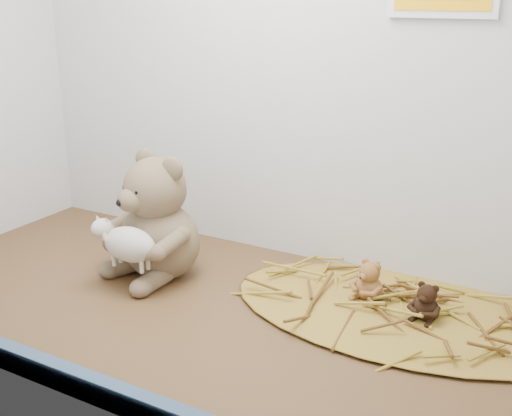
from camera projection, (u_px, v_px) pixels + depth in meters
The scene contains 7 objects.
alcove_shell at pixel (223, 40), 104.88cm from camera, with size 120.40×60.20×90.40cm.
front_rail at pixel (81, 383), 87.60cm from camera, with size 119.28×2.20×3.60cm, color #38556B.
straw_bed at pixel (396, 311), 109.85cm from camera, with size 59.25×34.40×1.15cm, color olive.
main_teddy at pixel (159, 215), 121.87cm from camera, with size 19.63×20.72×24.35cm, color olive, non-canonical shape.
toy_lamb at pixel (130, 244), 115.63cm from camera, with size 13.95×8.51×9.01cm, color beige, non-canonical shape.
mini_teddy_tan at pixel (370, 279), 111.90cm from camera, with size 6.00×6.33×7.44cm, color #945A30, non-canonical shape.
mini_teddy_brown at pixel (427, 300), 105.17cm from camera, with size 5.35×5.65×6.64cm, color black, non-canonical shape.
Camera 1 is at (57.79, -82.59, 52.65)cm, focal length 45.00 mm.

